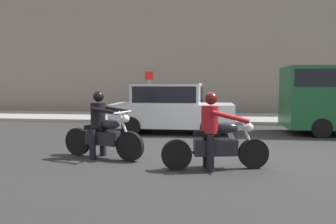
{
  "coord_description": "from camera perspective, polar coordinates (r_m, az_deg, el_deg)",
  "views": [
    {
      "loc": [
        -0.13,
        -8.02,
        1.7
      ],
      "look_at": [
        -1.13,
        -0.13,
        1.03
      ],
      "focal_mm": 34.35,
      "sensor_mm": 36.0,
      "label": 1
    }
  ],
  "objects": [
    {
      "name": "street_sign_post",
      "position": [
        16.87,
        -3.34,
        4.29
      ],
      "size": [
        0.44,
        0.08,
        2.3
      ],
      "color": "gray",
      "rests_on": "sidewalk_slab"
    },
    {
      "name": "building_facade",
      "position": [
        19.82,
        7.82,
        16.4
      ],
      "size": [
        40.0,
        1.4,
        11.38
      ],
      "primitive_type": "cube",
      "color": "slate",
      "rests_on": "ground_plane"
    },
    {
      "name": "pedestrian_bystander",
      "position": [
        16.24,
        5.67,
        2.7
      ],
      "size": [
        0.34,
        0.34,
        1.65
      ],
      "color": "black",
      "rests_on": "sidewalk_slab"
    },
    {
      "name": "motorcycle_with_rider_black_leather",
      "position": [
        7.6,
        -11.61,
        -3.28
      ],
      "size": [
        2.07,
        0.87,
        1.56
      ],
      "color": "black",
      "rests_on": "ground_plane"
    },
    {
      "name": "sidewalk_slab",
      "position": [
        16.1,
        7.69,
        -1.02
      ],
      "size": [
        40.0,
        4.4,
        0.14
      ],
      "primitive_type": "cube",
      "color": "gray",
      "rests_on": "ground_plane"
    },
    {
      "name": "ground_plane",
      "position": [
        8.2,
        8.07,
        -7.18
      ],
      "size": [
        80.0,
        80.0,
        0.0
      ],
      "primitive_type": "plane",
      "color": "#272727"
    },
    {
      "name": "motorcycle_with_rider_crimson",
      "position": [
        6.53,
        8.34,
        -4.57
      ],
      "size": [
        2.17,
        0.78,
        1.56
      ],
      "color": "black",
      "rests_on": "ground_plane"
    },
    {
      "name": "parked_sedan_silver",
      "position": [
        11.38,
        0.47,
        0.69
      ],
      "size": [
        4.22,
        1.82,
        1.72
      ],
      "color": "#B2B5BA",
      "rests_on": "ground_plane"
    }
  ]
}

